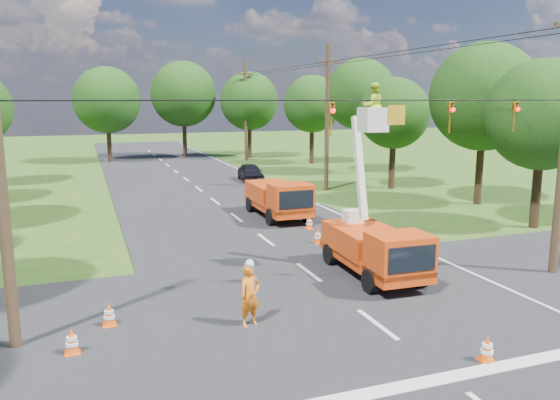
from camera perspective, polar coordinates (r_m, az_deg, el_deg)
name	(u,v)px	position (r m, az deg, el deg)	size (l,w,h in m)	color
ground	(215,202)	(34.20, -6.79, -0.21)	(140.00, 140.00, 0.00)	#255419
road_main	(215,202)	(34.20, -6.79, -0.21)	(12.00, 100.00, 0.06)	black
road_cross	(345,301)	(17.74, 6.85, -10.48)	(56.00, 10.00, 0.07)	black
stop_bar	(447,379)	(13.73, 17.10, -17.49)	(9.00, 0.45, 0.02)	silver
edge_line	(299,197)	(35.86, 1.95, 0.36)	(0.12, 90.00, 0.02)	silver
bucket_truck	(374,237)	(19.84, 9.85, -3.82)	(2.27, 5.39, 6.90)	#CE410E
second_truck	(279,198)	(29.23, -0.14, 0.22)	(2.28, 5.68, 2.12)	#CE410E
ground_worker	(250,296)	(15.56, -3.16, -9.94)	(0.66, 0.43, 1.81)	orange
distant_car	(251,172)	(42.53, -3.09, 2.89)	(1.61, 4.01, 1.37)	black
traffic_cone_1	(487,349)	(14.65, 20.82, -14.30)	(0.38, 0.38, 0.71)	#FF540D
traffic_cone_2	(318,236)	(24.25, 3.98, -3.77)	(0.38, 0.38, 0.71)	#FF540D
traffic_cone_3	(309,222)	(26.85, 3.09, -2.35)	(0.38, 0.38, 0.71)	#FF540D
traffic_cone_4	(109,315)	(16.42, -17.43, -11.35)	(0.38, 0.38, 0.71)	#FF540D
traffic_cone_5	(72,341)	(15.06, -20.92, -13.62)	(0.38, 0.38, 0.71)	#FF540D
traffic_cone_7	(282,201)	(32.33, 0.26, -0.11)	(0.38, 0.38, 0.71)	#FF540D
pole_right_mid	(327,117)	(38.30, 4.95, 8.66)	(1.80, 0.30, 10.00)	#4C3823
pole_right_far	(246,111)	(57.07, -3.61, 9.29)	(1.80, 0.30, 10.00)	#4C3823
pole_left	(0,175)	(14.99, -27.22, 2.30)	(0.30, 0.30, 9.00)	#4C3823
signal_span	(414,114)	(17.69, 13.81, 8.74)	(18.00, 0.29, 1.07)	black
tree_right_a	(543,115)	(29.57, 25.78, 8.00)	(5.40, 5.40, 8.28)	#382616
tree_right_b	(484,97)	(34.99, 20.56, 10.04)	(6.40, 6.40, 9.65)	#382616
tree_right_c	(394,113)	(39.63, 11.83, 8.84)	(5.00, 5.00, 7.83)	#382616
tree_right_d	(361,95)	(47.36, 8.42, 10.85)	(6.00, 6.00, 9.70)	#382616
tree_right_e	(312,104)	(54.14, 3.38, 9.98)	(5.60, 5.60, 8.63)	#382616
tree_far_a	(107,100)	(57.80, -17.64, 9.92)	(6.60, 6.60, 9.50)	#382616
tree_far_b	(183,94)	(60.67, -10.07, 10.84)	(7.00, 7.00, 10.32)	#382616
tree_far_c	(249,101)	(59.25, -3.23, 10.27)	(6.20, 6.20, 9.18)	#382616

